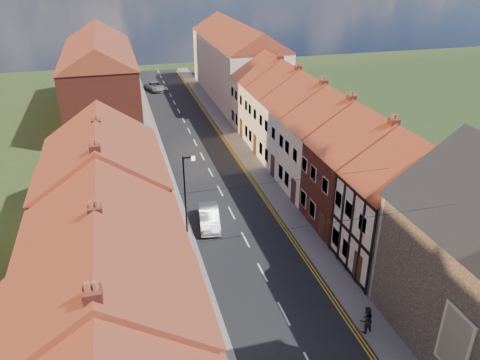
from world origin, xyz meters
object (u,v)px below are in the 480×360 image
(lamppost, at_px, (186,190))
(pedestrian_right, at_px, (366,320))
(car_distant, at_px, (155,86))
(car_mid, at_px, (209,217))

(lamppost, relative_size, pedestrian_right, 3.74)
(lamppost, relative_size, car_distant, 1.31)
(lamppost, bearing_deg, car_distant, 87.23)
(car_distant, distance_m, pedestrian_right, 54.14)
(lamppost, height_order, car_distant, lamppost)
(lamppost, xyz_separation_m, pedestrian_right, (7.51, -12.57, -2.62))
(car_distant, bearing_deg, pedestrian_right, -99.31)
(car_mid, relative_size, car_distant, 0.91)
(car_distant, height_order, pedestrian_right, pedestrian_right)
(lamppost, distance_m, car_mid, 3.40)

